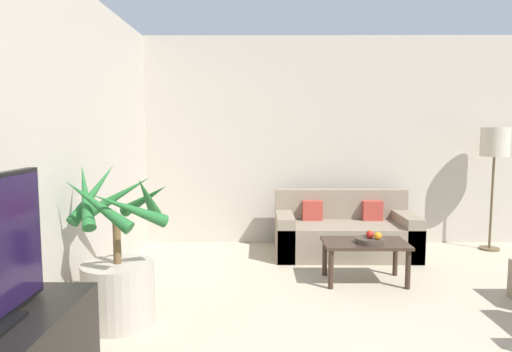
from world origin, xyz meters
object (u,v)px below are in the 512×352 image
Objects in this scene: sofa_loveseat at (344,233)px; apple_green at (370,233)px; coffee_table at (365,248)px; orange_fruit at (378,236)px; fruit_bowl at (369,240)px; potted_palm at (118,273)px; apple_red at (370,234)px; floor_lamp at (495,147)px.

sofa_loveseat is 1.00m from apple_green.
orange_fruit is (0.10, -0.11, 0.15)m from coffee_table.
apple_green reaches higher than fruit_bowl.
coffee_table is 12.67× the size of apple_green.
coffee_table is (2.14, 0.98, -0.06)m from potted_palm.
fruit_bowl is at bearing -87.30° from sofa_loveseat.
fruit_bowl is (0.05, -1.04, 0.17)m from sofa_loveseat.
sofa_loveseat is 1.12m from orange_fruit.
apple_red is at bearing 23.00° from potted_palm.
floor_lamp is 2.34m from orange_fruit.
potted_palm reaches higher than apple_red.
potted_palm is 2.40m from orange_fruit.
apple_green is 0.88× the size of orange_fruit.
floor_lamp is 2.37m from apple_red.
floor_lamp is 2.31m from apple_green.
coffee_table is 3.01× the size of fruit_bowl.
apple_red is 0.08m from apple_green.
potted_palm is 2.36m from fruit_bowl.
apple_red is (0.03, -0.06, 0.15)m from coffee_table.
fruit_bowl is at bearing -104.12° from apple_green.
apple_red is 0.08m from orange_fruit.
apple_red reaches higher than coffee_table.
potted_palm is at bearing -155.48° from apple_green.
floor_lamp is 5.61× the size of fruit_bowl.
coffee_table is at bearing 121.53° from fruit_bowl.
floor_lamp reaches higher than coffee_table.
potted_palm is 19.65× the size of apple_green.
apple_green is (0.07, -0.97, 0.23)m from sofa_loveseat.
floor_lamp is 1.87× the size of coffee_table.
sofa_loveseat is 2.15m from floor_lamp.
fruit_bowl is 4.21× the size of apple_green.
coffee_table is (-1.86, -1.22, -0.95)m from floor_lamp.
floor_lamp is (3.99, 2.20, 0.88)m from potted_palm.
orange_fruit is (0.05, -0.13, 0.00)m from apple_green.
orange_fruit is at bearing -142.95° from floor_lamp.
potted_palm is 2.89m from sofa_loveseat.
potted_palm reaches higher than sofa_loveseat.
sofa_loveseat is 1.08× the size of floor_lamp.
floor_lamp is at bearing 33.63° from apple_green.
sofa_loveseat is (2.12, 1.97, -0.15)m from potted_palm.
orange_fruit reaches higher than apple_green.
potted_palm is 1.55× the size of coffee_table.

